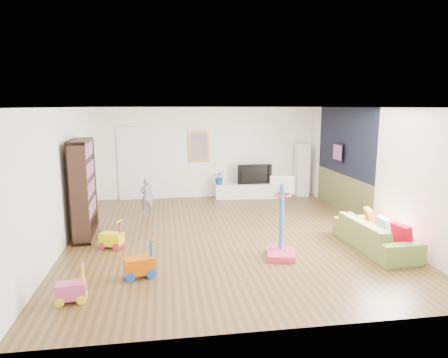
{
  "coord_description": "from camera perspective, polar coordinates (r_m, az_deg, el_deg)",
  "views": [
    {
      "loc": [
        -1.28,
        -8.12,
        2.73
      ],
      "look_at": [
        0.0,
        0.4,
        1.15
      ],
      "focal_mm": 32.0,
      "sensor_mm": 36.0,
      "label": 1
    }
  ],
  "objects": [
    {
      "name": "floor",
      "position": [
        8.66,
        0.4,
        -7.98
      ],
      "size": [
        6.5,
        7.5,
        0.0
      ],
      "primitive_type": "cube",
      "color": "brown",
      "rests_on": "ground"
    },
    {
      "name": "ceiling",
      "position": [
        8.22,
        0.42,
        10.19
      ],
      "size": [
        6.5,
        7.5,
        0.0
      ],
      "primitive_type": "cube",
      "color": "white",
      "rests_on": "ground"
    },
    {
      "name": "wall_back",
      "position": [
        12.01,
        -2.39,
        3.78
      ],
      "size": [
        6.5,
        0.0,
        2.7
      ],
      "primitive_type": "cube",
      "color": "white",
      "rests_on": "ground"
    },
    {
      "name": "wall_front",
      "position": [
        4.75,
        7.53,
        -6.54
      ],
      "size": [
        6.5,
        0.0,
        2.7
      ],
      "primitive_type": "cube",
      "color": "silver",
      "rests_on": "ground"
    },
    {
      "name": "wall_left",
      "position": [
        8.46,
        -21.88,
        0.26
      ],
      "size": [
        0.0,
        7.5,
        2.7
      ],
      "primitive_type": "cube",
      "color": "silver",
      "rests_on": "ground"
    },
    {
      "name": "wall_right",
      "position": [
        9.4,
        20.39,
        1.3
      ],
      "size": [
        0.0,
        7.5,
        2.7
      ],
      "primitive_type": "cube",
      "color": "silver",
      "rests_on": "ground"
    },
    {
      "name": "navy_accent",
      "position": [
        10.57,
        16.84,
        5.17
      ],
      "size": [
        0.01,
        3.2,
        1.7
      ],
      "primitive_type": "cube",
      "color": "black",
      "rests_on": "wall_right"
    },
    {
      "name": "olive_wainscot",
      "position": [
        10.77,
        16.46,
        -1.99
      ],
      "size": [
        0.01,
        3.2,
        1.0
      ],
      "primitive_type": "cube",
      "color": "brown",
      "rests_on": "wall_right"
    },
    {
      "name": "doorway",
      "position": [
        11.96,
        -11.45,
        2.11
      ],
      "size": [
        1.45,
        0.06,
        2.1
      ],
      "primitive_type": "cube",
      "color": "white",
      "rests_on": "ground"
    },
    {
      "name": "painting_back",
      "position": [
        11.93,
        -3.57,
        4.69
      ],
      "size": [
        0.62,
        0.06,
        0.92
      ],
      "primitive_type": "cube",
      "color": "gold",
      "rests_on": "wall_back"
    },
    {
      "name": "artwork_right",
      "position": [
        10.75,
        15.99,
        3.69
      ],
      "size": [
        0.04,
        0.56,
        0.46
      ],
      "primitive_type": "cube",
      "color": "#7F3F8C",
      "rests_on": "wall_right"
    },
    {
      "name": "media_console",
      "position": [
        12.04,
        3.2,
        -1.68
      ],
      "size": [
        1.89,
        0.59,
        0.43
      ],
      "primitive_type": "cube",
      "rotation": [
        0.0,
        0.0,
        -0.07
      ],
      "color": "white",
      "rests_on": "ground"
    },
    {
      "name": "tall_cabinet",
      "position": [
        12.45,
        11.1,
        1.28
      ],
      "size": [
        0.38,
        0.38,
        1.6
      ],
      "primitive_type": "cube",
      "rotation": [
        0.0,
        0.0,
        -0.02
      ],
      "color": "white",
      "rests_on": "ground"
    },
    {
      "name": "bookshelf",
      "position": [
        8.87,
        -19.46,
        -1.29
      ],
      "size": [
        0.43,
        1.42,
        2.05
      ],
      "primitive_type": "cube",
      "rotation": [
        0.0,
        0.0,
        0.05
      ],
      "color": "#311D14",
      "rests_on": "ground"
    },
    {
      "name": "sofa",
      "position": [
        8.28,
        20.71,
        -7.44
      ],
      "size": [
        0.86,
        2.0,
        0.57
      ],
      "primitive_type": "imported",
      "rotation": [
        0.0,
        0.0,
        1.62
      ],
      "color": "olive",
      "rests_on": "ground"
    },
    {
      "name": "basketball_hoop",
      "position": [
        7.29,
        8.27,
        -5.56
      ],
      "size": [
        0.64,
        0.72,
        1.48
      ],
      "primitive_type": "cube",
      "rotation": [
        0.0,
        0.0,
        -0.25
      ],
      "color": "#D02E44",
      "rests_on": "ground"
    },
    {
      "name": "ride_on_yellow",
      "position": [
        8.1,
        -15.78,
        -7.58
      ],
      "size": [
        0.49,
        0.4,
        0.57
      ],
      "primitive_type": "cube",
      "rotation": [
        0.0,
        0.0,
        -0.38
      ],
      "color": "#FFD700",
      "rests_on": "ground"
    },
    {
      "name": "ride_on_orange",
      "position": [
        6.67,
        -12.04,
        -11.09
      ],
      "size": [
        0.53,
        0.4,
        0.63
      ],
      "primitive_type": "cube",
      "rotation": [
        0.0,
        0.0,
        0.25
      ],
      "color": "#D05400",
      "rests_on": "ground"
    },
    {
      "name": "ride_on_pink",
      "position": [
        6.16,
        -21.09,
        -13.85
      ],
      "size": [
        0.43,
        0.29,
        0.54
      ],
      "primitive_type": "cube",
      "rotation": [
        0.0,
        0.0,
        0.11
      ],
      "color": "#D2497D",
      "rests_on": "ground"
    },
    {
      "name": "child",
      "position": [
        10.39,
        -11.0,
        -2.42
      ],
      "size": [
        0.36,
        0.25,
        0.92
      ],
      "primitive_type": "imported",
      "rotation": [
        0.0,
        0.0,
        3.24
      ],
      "color": "gray",
      "rests_on": "ground"
    },
    {
      "name": "tv",
      "position": [
        11.99,
        4.3,
        0.76
      ],
      "size": [
        1.03,
        0.14,
        0.59
      ],
      "primitive_type": "imported",
      "rotation": [
        0.0,
        0.0,
        0.0
      ],
      "color": "black",
      "rests_on": "media_console"
    },
    {
      "name": "vase_plant",
      "position": [
        11.83,
        -0.65,
        0.24
      ],
      "size": [
        0.46,
        0.43,
        0.42
      ],
      "primitive_type": "imported",
      "rotation": [
        0.0,
        0.0,
        -0.3
      ],
      "color": "navy",
      "rests_on": "media_console"
    },
    {
      "name": "pillow_left",
      "position": [
        7.87,
        24.07,
        -7.34
      ],
      "size": [
        0.18,
        0.43,
        0.41
      ],
      "primitive_type": "cube",
      "rotation": [
        0.0,
        0.0,
        0.17
      ],
      "color": "#C60017",
      "rests_on": "sofa"
    },
    {
      "name": "pillow_center",
      "position": [
        8.29,
        21.96,
        -6.31
      ],
      "size": [
        0.11,
        0.37,
        0.37
      ],
      "primitive_type": "cube",
      "rotation": [
        0.0,
        0.0,
        -0.03
      ],
      "color": "white",
      "rests_on": "sofa"
    },
    {
      "name": "pillow_right",
      "position": [
        8.76,
        20.1,
        -5.31
      ],
      "size": [
        0.21,
        0.42,
        0.41
      ],
      "primitive_type": "cube",
      "rotation": [
        0.0,
        0.0,
        -0.27
      ],
      "color": "#BD4617",
      "rests_on": "sofa"
    }
  ]
}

